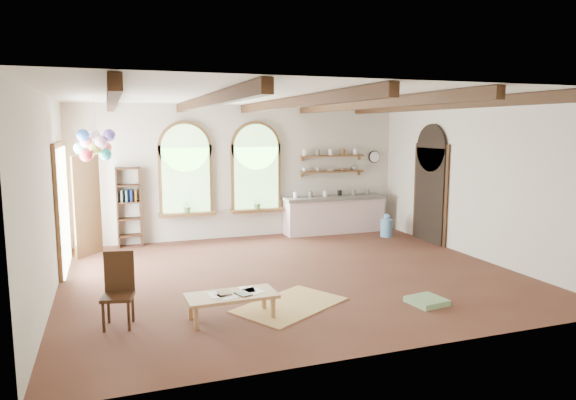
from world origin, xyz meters
name	(u,v)px	position (x,y,z in m)	size (l,w,h in m)	color
floor	(292,274)	(0.00, 0.00, 0.00)	(8.00, 8.00, 0.00)	brown
ceiling_beams	(292,103)	(0.00, 0.00, 3.10)	(6.20, 6.80, 0.18)	#3B2012
window_left	(186,172)	(-1.40, 3.43, 1.63)	(1.30, 0.28, 2.20)	brown
window_right	(256,170)	(0.30, 3.43, 1.63)	(1.30, 0.28, 2.20)	brown
left_doorway	(62,209)	(-3.95, 1.80, 1.15)	(0.10, 1.90, 2.50)	brown
right_doorway	(430,195)	(3.95, 1.50, 1.10)	(0.10, 1.30, 2.40)	black
kitchen_counter	(334,214)	(2.30, 3.20, 0.48)	(2.68, 0.62, 0.94)	#F4CFCE
wall_shelf_lower	(332,172)	(2.30, 3.38, 1.55)	(1.70, 0.24, 0.04)	brown
wall_shelf_upper	(332,156)	(2.30, 3.38, 1.95)	(1.70, 0.24, 0.04)	brown
wall_clock	(374,157)	(3.55, 3.45, 1.90)	(0.32, 0.32, 0.04)	black
bookshelf	(129,207)	(-2.70, 3.32, 0.90)	(0.53, 0.32, 1.80)	#3B2012
coffee_table	(232,297)	(-1.55, -1.80, 0.32)	(1.28, 0.61, 0.36)	#B17451
side_chair	(119,305)	(-3.05, -1.56, 0.29)	(0.47, 0.47, 1.01)	#3B2012
floor_mat	(290,305)	(-0.60, -1.56, 0.01)	(1.64, 1.02, 0.02)	#D7B46B
floor_cushion	(427,301)	(1.40, -2.18, 0.04)	(0.50, 0.50, 0.09)	gray
water_jug_a	(370,221)	(3.34, 3.20, 0.24)	(0.29, 0.29, 0.56)	#619BD1
water_jug_b	(387,227)	(3.30, 2.30, 0.25)	(0.30, 0.30, 0.57)	#619BD1
balloon_cluster	(96,146)	(-3.30, 1.58, 2.34)	(0.75, 0.79, 1.14)	white
table_book	(219,293)	(-1.72, -1.74, 0.37)	(0.17, 0.25, 0.02)	olive
tablet	(243,294)	(-1.40, -1.86, 0.37)	(0.17, 0.24, 0.01)	black
potted_plant_left	(187,206)	(-1.40, 3.32, 0.85)	(0.27, 0.23, 0.30)	#598C4C
potted_plant_right	(258,203)	(0.30, 3.32, 0.85)	(0.27, 0.23, 0.30)	#598C4C
shelf_cup_a	(305,170)	(1.55, 3.38, 1.62)	(0.12, 0.10, 0.10)	white
shelf_cup_b	(317,169)	(1.90, 3.38, 1.62)	(0.10, 0.10, 0.09)	beige
shelf_bowl_a	(330,170)	(2.25, 3.38, 1.60)	(0.22, 0.22, 0.05)	beige
shelf_bowl_b	(343,169)	(2.60, 3.38, 1.60)	(0.20, 0.20, 0.06)	#8C664C
shelf_vase	(355,166)	(2.95, 3.38, 1.67)	(0.18, 0.18, 0.19)	slate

